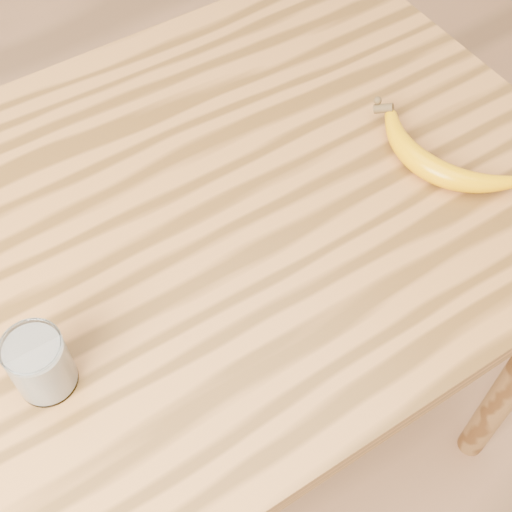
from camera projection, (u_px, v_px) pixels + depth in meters
table at (182, 274)px, 1.11m from camera, size 1.20×0.80×0.90m
smoothie_glass at (40, 364)px, 0.83m from camera, size 0.07×0.07×0.09m
banana at (429, 168)px, 1.03m from camera, size 0.20×0.33×0.04m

